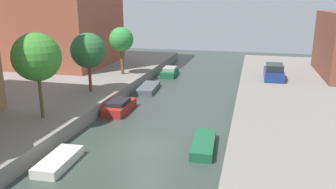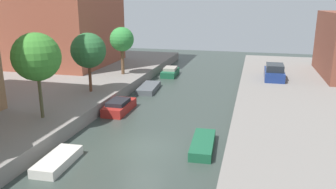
% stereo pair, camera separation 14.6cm
% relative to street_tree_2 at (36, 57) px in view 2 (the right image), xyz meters
% --- Properties ---
extents(ground_plane, '(84.00, 84.00, 0.00)m').
position_rel_street_tree_2_xyz_m(ground_plane, '(7.31, -0.91, -5.08)').
color(ground_plane, '#333D38').
extents(street_tree_2, '(3.11, 3.11, 5.65)m').
position_rel_street_tree_2_xyz_m(street_tree_2, '(0.00, 0.00, 0.00)').
color(street_tree_2, '#4D492F').
rests_on(street_tree_2, quay_left).
extents(street_tree_3, '(2.95, 2.95, 5.02)m').
position_rel_street_tree_2_xyz_m(street_tree_3, '(0.00, 6.99, -0.55)').
color(street_tree_3, brown).
rests_on(street_tree_3, quay_left).
extents(street_tree_4, '(2.52, 2.52, 4.95)m').
position_rel_street_tree_2_xyz_m(street_tree_4, '(-0.00, 14.40, -0.43)').
color(street_tree_4, brown).
rests_on(street_tree_4, quay_left).
extents(parked_car, '(1.86, 4.39, 1.53)m').
position_rel_street_tree_2_xyz_m(parked_car, '(15.53, 15.99, -3.44)').
color(parked_car, navy).
rests_on(parked_car, quay_right).
extents(moored_boat_left_2, '(1.52, 3.36, 0.50)m').
position_rel_street_tree_2_xyz_m(moored_boat_left_2, '(3.62, -4.11, -4.83)').
color(moored_boat_left_2, beige).
rests_on(moored_boat_left_2, ground_plane).
extents(moored_boat_left_3, '(1.65, 3.76, 1.00)m').
position_rel_street_tree_2_xyz_m(moored_boat_left_3, '(3.32, 5.23, -4.65)').
color(moored_boat_left_3, maroon).
rests_on(moored_boat_left_3, ground_plane).
extents(moored_boat_left_4, '(1.91, 4.35, 0.51)m').
position_rel_street_tree_2_xyz_m(moored_boat_left_4, '(3.59, 12.14, -4.83)').
color(moored_boat_left_4, '#4C5156').
rests_on(moored_boat_left_4, ground_plane).
extents(moored_boat_left_5, '(1.82, 3.86, 1.00)m').
position_rel_street_tree_2_xyz_m(moored_boat_left_5, '(3.97, 19.33, -4.65)').
color(moored_boat_left_5, '#195638').
rests_on(moored_boat_left_5, ground_plane).
extents(moored_boat_right_3, '(1.48, 3.91, 0.55)m').
position_rel_street_tree_2_xyz_m(moored_boat_right_3, '(10.85, -0.09, -4.81)').
color(moored_boat_right_3, '#195638').
rests_on(moored_boat_right_3, ground_plane).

